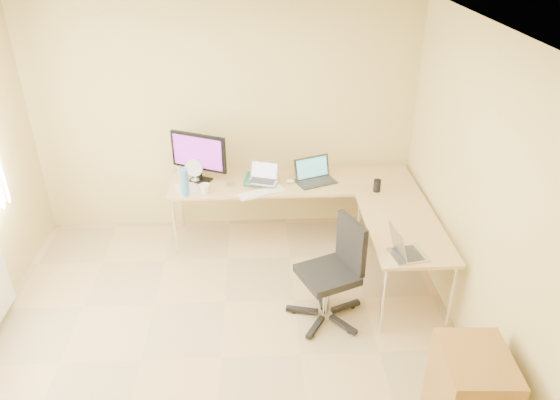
{
  "coord_description": "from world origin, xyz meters",
  "views": [
    {
      "loc": [
        0.34,
        -3.29,
        3.31
      ],
      "look_at": [
        0.55,
        1.1,
        0.9
      ],
      "focal_mm": 33.94,
      "sensor_mm": 36.0,
      "label": 1
    }
  ],
  "objects_px": {
    "laptop_return": "(410,244)",
    "office_chair": "(327,273)",
    "desk_main": "(292,209)",
    "laptop_black": "(316,171)",
    "laptop_center": "(263,173)",
    "desk_fan": "(195,171)",
    "keyboard": "(262,193)",
    "monitor": "(199,158)",
    "cabinet": "(469,398)",
    "water_bottle": "(185,183)",
    "desk_return": "(400,258)",
    "mug": "(205,189)"
  },
  "relations": [
    {
      "from": "desk_main",
      "to": "cabinet",
      "type": "distance_m",
      "value": 2.86
    },
    {
      "from": "desk_fan",
      "to": "office_chair",
      "type": "distance_m",
      "value": 1.93
    },
    {
      "from": "laptop_center",
      "to": "laptop_black",
      "type": "xyz_separation_m",
      "value": [
        0.57,
        0.06,
        -0.02
      ]
    },
    {
      "from": "laptop_center",
      "to": "laptop_black",
      "type": "distance_m",
      "value": 0.58
    },
    {
      "from": "desk_main",
      "to": "keyboard",
      "type": "bearing_deg",
      "value": -139.2
    },
    {
      "from": "monitor",
      "to": "laptop_center",
      "type": "distance_m",
      "value": 0.7
    },
    {
      "from": "desk_main",
      "to": "laptop_black",
      "type": "relative_size",
      "value": 6.51
    },
    {
      "from": "desk_main",
      "to": "monitor",
      "type": "height_order",
      "value": "monitor"
    },
    {
      "from": "laptop_return",
      "to": "office_chair",
      "type": "xyz_separation_m",
      "value": [
        -0.67,
        0.1,
        -0.34
      ]
    },
    {
      "from": "mug",
      "to": "desk_fan",
      "type": "relative_size",
      "value": 0.45
    },
    {
      "from": "desk_main",
      "to": "desk_fan",
      "type": "bearing_deg",
      "value": 178.25
    },
    {
      "from": "desk_return",
      "to": "laptop_black",
      "type": "height_order",
      "value": "laptop_black"
    },
    {
      "from": "monitor",
      "to": "mug",
      "type": "relative_size",
      "value": 5.72
    },
    {
      "from": "water_bottle",
      "to": "desk_return",
      "type": "bearing_deg",
      "value": -18.49
    },
    {
      "from": "water_bottle",
      "to": "office_chair",
      "type": "bearing_deg",
      "value": -38.81
    },
    {
      "from": "laptop_return",
      "to": "desk_main",
      "type": "bearing_deg",
      "value": 20.01
    },
    {
      "from": "office_chair",
      "to": "keyboard",
      "type": "bearing_deg",
      "value": 94.77
    },
    {
      "from": "office_chair",
      "to": "monitor",
      "type": "bearing_deg",
      "value": 108.0
    },
    {
      "from": "laptop_black",
      "to": "mug",
      "type": "distance_m",
      "value": 1.19
    },
    {
      "from": "laptop_black",
      "to": "water_bottle",
      "type": "bearing_deg",
      "value": 168.35
    },
    {
      "from": "desk_main",
      "to": "water_bottle",
      "type": "relative_size",
      "value": 8.99
    },
    {
      "from": "laptop_center",
      "to": "mug",
      "type": "xyz_separation_m",
      "value": [
        -0.6,
        -0.14,
        -0.09
      ]
    },
    {
      "from": "desk_return",
      "to": "keyboard",
      "type": "xyz_separation_m",
      "value": [
        -1.32,
        0.7,
        0.38
      ]
    },
    {
      "from": "cabinet",
      "to": "water_bottle",
      "type": "bearing_deg",
      "value": 135.18
    },
    {
      "from": "desk_main",
      "to": "desk_return",
      "type": "relative_size",
      "value": 2.04
    },
    {
      "from": "desk_main",
      "to": "desk_fan",
      "type": "xyz_separation_m",
      "value": [
        -1.06,
        0.03,
        0.49
      ]
    },
    {
      "from": "mug",
      "to": "desk_fan",
      "type": "height_order",
      "value": "desk_fan"
    },
    {
      "from": "cabinet",
      "to": "office_chair",
      "type": "bearing_deg",
      "value": 125.24
    },
    {
      "from": "desk_fan",
      "to": "mug",
      "type": "bearing_deg",
      "value": -54.46
    },
    {
      "from": "desk_main",
      "to": "desk_return",
      "type": "distance_m",
      "value": 1.4
    },
    {
      "from": "water_bottle",
      "to": "desk_fan",
      "type": "distance_m",
      "value": 0.34
    },
    {
      "from": "laptop_black",
      "to": "laptop_return",
      "type": "distance_m",
      "value": 1.55
    },
    {
      "from": "water_bottle",
      "to": "office_chair",
      "type": "height_order",
      "value": "water_bottle"
    },
    {
      "from": "mug",
      "to": "water_bottle",
      "type": "height_order",
      "value": "water_bottle"
    },
    {
      "from": "laptop_black",
      "to": "monitor",
      "type": "bearing_deg",
      "value": 154.0
    },
    {
      "from": "laptop_center",
      "to": "desk_main",
      "type": "bearing_deg",
      "value": 36.75
    },
    {
      "from": "laptop_black",
      "to": "desk_fan",
      "type": "xyz_separation_m",
      "value": [
        -1.3,
        0.09,
        -0.01
      ]
    },
    {
      "from": "laptop_return",
      "to": "keyboard",
      "type": "bearing_deg",
      "value": 35.31
    },
    {
      "from": "desk_return",
      "to": "office_chair",
      "type": "distance_m",
      "value": 0.86
    },
    {
      "from": "laptop_return",
      "to": "monitor",
      "type": "bearing_deg",
      "value": 40.32
    },
    {
      "from": "water_bottle",
      "to": "laptop_return",
      "type": "relative_size",
      "value": 0.87
    },
    {
      "from": "laptop_return",
      "to": "office_chair",
      "type": "distance_m",
      "value": 0.76
    },
    {
      "from": "laptop_center",
      "to": "keyboard",
      "type": "height_order",
      "value": "laptop_center"
    },
    {
      "from": "mug",
      "to": "cabinet",
      "type": "distance_m",
      "value": 3.14
    },
    {
      "from": "keyboard",
      "to": "mug",
      "type": "height_order",
      "value": "mug"
    },
    {
      "from": "laptop_center",
      "to": "desk_fan",
      "type": "xyz_separation_m",
      "value": [
        -0.73,
        0.15,
        -0.02
      ]
    },
    {
      "from": "desk_fan",
      "to": "laptop_black",
      "type": "bearing_deg",
      "value": 8.12
    },
    {
      "from": "water_bottle",
      "to": "desk_fan",
      "type": "bearing_deg",
      "value": 78.1
    },
    {
      "from": "laptop_black",
      "to": "desk_fan",
      "type": "distance_m",
      "value": 1.3
    },
    {
      "from": "monitor",
      "to": "laptop_black",
      "type": "bearing_deg",
      "value": 20.88
    }
  ]
}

